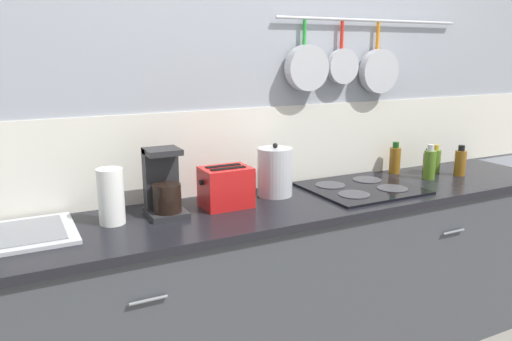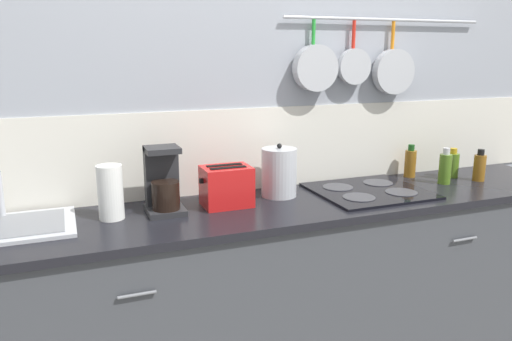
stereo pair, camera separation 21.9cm
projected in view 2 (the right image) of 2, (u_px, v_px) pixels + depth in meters
wall_back at (269, 112)px, 2.50m from camera, size 7.20×0.14×2.60m
cabinet_base at (293, 294)px, 2.40m from camera, size 3.06×0.55×0.85m
countertop at (294, 206)px, 2.30m from camera, size 3.10×0.57×0.03m
paper_towel_roll at (110, 192)px, 2.05m from camera, size 0.10×0.10×0.23m
coffee_maker at (163, 185)px, 2.14m from camera, size 0.16×0.18×0.29m
toaster at (226, 186)px, 2.23m from camera, size 0.23×0.16×0.18m
kettle at (279, 172)px, 2.38m from camera, size 0.17×0.17×0.26m
cooktop at (369, 191)px, 2.47m from camera, size 0.53×0.49×0.01m
bottle_hot_sauce at (410, 163)px, 2.76m from camera, size 0.06×0.06×0.18m
bottle_olive_oil at (445, 168)px, 2.61m from camera, size 0.06×0.06×0.19m
bottle_vinegar at (444, 167)px, 2.71m from camera, size 0.05×0.05×0.15m
bottle_cooking_wine at (452, 164)px, 2.75m from camera, size 0.07×0.07×0.16m
bottle_sesame_oil at (479, 167)px, 2.68m from camera, size 0.06×0.06×0.17m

